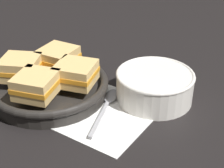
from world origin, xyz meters
TOP-DOWN VIEW (x-y plane):
  - ground_plane at (0.00, 0.00)m, footprint 4.00×4.00m
  - napkin at (-0.04, 0.01)m, footprint 0.23×0.21m
  - soup_bowl at (0.08, -0.02)m, footprint 0.17×0.17m
  - spoon at (-0.01, 0.04)m, footprint 0.17×0.10m
  - skillet at (-0.07, 0.16)m, footprint 0.33×0.29m
  - sandwich_near_left at (-0.11, 0.21)m, footprint 0.11×0.11m
  - sandwich_near_right at (-0.13, 0.12)m, footprint 0.11×0.11m
  - sandwich_far_left at (-0.04, 0.10)m, footprint 0.11×0.11m
  - sandwich_far_right at (-0.02, 0.19)m, footprint 0.10×0.10m

SIDE VIEW (x-z plane):
  - ground_plane at x=0.00m, z-range 0.00..0.00m
  - napkin at x=-0.04m, z-range 0.00..0.00m
  - spoon at x=-0.01m, z-range 0.00..0.01m
  - skillet at x=-0.07m, z-range 0.00..0.04m
  - soup_bowl at x=0.08m, z-range 0.00..0.07m
  - sandwich_near_left at x=-0.11m, z-range 0.04..0.09m
  - sandwich_near_right at x=-0.13m, z-range 0.04..0.09m
  - sandwich_far_left at x=-0.04m, z-range 0.04..0.09m
  - sandwich_far_right at x=-0.02m, z-range 0.04..0.09m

